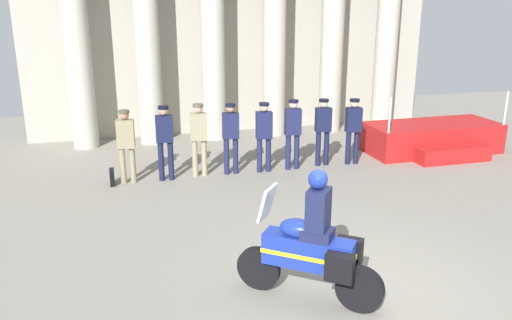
# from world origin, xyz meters

# --- Properties ---
(ground_plane) EXTENTS (28.00, 28.00, 0.00)m
(ground_plane) POSITION_xyz_m (0.00, 0.00, 0.00)
(ground_plane) COLOR gray
(colonnade_backdrop) EXTENTS (12.57, 1.54, 5.93)m
(colonnade_backdrop) POSITION_xyz_m (0.59, 9.64, 3.14)
(colonnade_backdrop) COLOR #A49F91
(colonnade_backdrop) RESTS_ON ground_plane
(reviewing_stand) EXTENTS (3.59, 1.99, 1.69)m
(reviewing_stand) POSITION_xyz_m (5.07, 6.01, 0.38)
(reviewing_stand) COLOR #A51919
(reviewing_stand) RESTS_ON ground_plane
(officer_in_row_0) EXTENTS (0.41, 0.27, 1.68)m
(officer_in_row_0) POSITION_xyz_m (-3.02, 5.68, 0.99)
(officer_in_row_0) COLOR #847A5B
(officer_in_row_0) RESTS_ON ground_plane
(officer_in_row_1) EXTENTS (0.41, 0.27, 1.73)m
(officer_in_row_1) POSITION_xyz_m (-2.17, 5.64, 1.03)
(officer_in_row_1) COLOR #141938
(officer_in_row_1) RESTS_ON ground_plane
(officer_in_row_2) EXTENTS (0.41, 0.27, 1.72)m
(officer_in_row_2) POSITION_xyz_m (-1.38, 5.73, 1.02)
(officer_in_row_2) COLOR gray
(officer_in_row_2) RESTS_ON ground_plane
(officer_in_row_3) EXTENTS (0.41, 0.27, 1.69)m
(officer_in_row_3) POSITION_xyz_m (-0.63, 5.70, 1.00)
(officer_in_row_3) COLOR #191E42
(officer_in_row_3) RESTS_ON ground_plane
(officer_in_row_4) EXTENTS (0.41, 0.27, 1.69)m
(officer_in_row_4) POSITION_xyz_m (0.16, 5.63, 1.00)
(officer_in_row_4) COLOR #191E42
(officer_in_row_4) RESTS_ON ground_plane
(officer_in_row_5) EXTENTS (0.41, 0.27, 1.72)m
(officer_in_row_5) POSITION_xyz_m (0.89, 5.65, 1.01)
(officer_in_row_5) COLOR #191E42
(officer_in_row_5) RESTS_ON ground_plane
(officer_in_row_6) EXTENTS (0.41, 0.27, 1.68)m
(officer_in_row_6) POSITION_xyz_m (1.71, 5.74, 0.99)
(officer_in_row_6) COLOR #141938
(officer_in_row_6) RESTS_ON ground_plane
(officer_in_row_7) EXTENTS (0.41, 0.27, 1.66)m
(officer_in_row_7) POSITION_xyz_m (2.49, 5.65, 0.98)
(officer_in_row_7) COLOR #141938
(officer_in_row_7) RESTS_ON ground_plane
(motorcycle_with_rider) EXTENTS (1.71, 1.40, 1.90)m
(motorcycle_with_rider) POSITION_xyz_m (-0.81, 0.01, 0.79)
(motorcycle_with_rider) COLOR black
(motorcycle_with_rider) RESTS_ON ground_plane
(briefcase_on_ground) EXTENTS (0.10, 0.32, 0.36)m
(briefcase_on_ground) POSITION_xyz_m (-3.38, 5.64, 0.18)
(briefcase_on_ground) COLOR black
(briefcase_on_ground) RESTS_ON ground_plane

